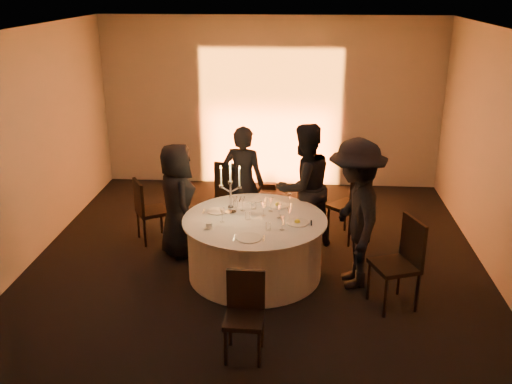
# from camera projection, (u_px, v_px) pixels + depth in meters

# --- Properties ---
(floor) EXTENTS (7.00, 7.00, 0.00)m
(floor) POSITION_uv_depth(u_px,v_px,m) (255.00, 274.00, 7.33)
(floor) COLOR black
(floor) RESTS_ON ground
(ceiling) EXTENTS (7.00, 7.00, 0.00)m
(ceiling) POSITION_uv_depth(u_px,v_px,m) (255.00, 33.00, 6.28)
(ceiling) COLOR silver
(ceiling) RESTS_ON wall_back
(wall_back) EXTENTS (7.00, 0.00, 7.00)m
(wall_back) POSITION_uv_depth(u_px,v_px,m) (271.00, 103.00, 10.07)
(wall_back) COLOR beige
(wall_back) RESTS_ON floor
(wall_front) EXTENTS (7.00, 0.00, 7.00)m
(wall_front) POSITION_uv_depth(u_px,v_px,m) (210.00, 332.00, 3.54)
(wall_front) COLOR beige
(wall_front) RESTS_ON floor
(wall_left) EXTENTS (0.00, 7.00, 7.00)m
(wall_left) POSITION_uv_depth(u_px,v_px,m) (12.00, 157.00, 7.02)
(wall_left) COLOR beige
(wall_left) RESTS_ON floor
(uplighter_fixture) EXTENTS (0.25, 0.12, 0.10)m
(uplighter_fixture) POSITION_uv_depth(u_px,v_px,m) (269.00, 186.00, 10.30)
(uplighter_fixture) COLOR black
(uplighter_fixture) RESTS_ON floor
(banquet_table) EXTENTS (1.80, 1.80, 0.77)m
(banquet_table) POSITION_uv_depth(u_px,v_px,m) (255.00, 247.00, 7.19)
(banquet_table) COLOR black
(banquet_table) RESTS_ON floor
(chair_left) EXTENTS (0.56, 0.56, 0.93)m
(chair_left) POSITION_uv_depth(u_px,v_px,m) (147.00, 207.00, 8.08)
(chair_left) COLOR black
(chair_left) RESTS_ON floor
(chair_back_left) EXTENTS (0.57, 0.57, 1.06)m
(chair_back_left) POSITION_uv_depth(u_px,v_px,m) (233.00, 190.00, 8.50)
(chair_back_left) COLOR black
(chair_back_left) RESTS_ON floor
(chair_back_right) EXTENTS (0.65, 0.65, 1.04)m
(chair_back_right) POSITION_uv_depth(u_px,v_px,m) (354.00, 202.00, 8.07)
(chair_back_right) COLOR black
(chair_back_right) RESTS_ON floor
(chair_right) EXTENTS (0.60, 0.60, 1.06)m
(chair_right) POSITION_uv_depth(u_px,v_px,m) (402.00, 258.00, 6.44)
(chair_right) COLOR black
(chair_right) RESTS_ON floor
(chair_front) EXTENTS (0.39, 0.39, 0.88)m
(chair_front) POSITION_uv_depth(u_px,v_px,m) (245.00, 310.00, 5.63)
(chair_front) COLOR black
(chair_front) RESTS_ON floor
(guest_left) EXTENTS (0.78, 0.90, 1.56)m
(guest_left) POSITION_uv_depth(u_px,v_px,m) (177.00, 200.00, 7.62)
(guest_left) COLOR black
(guest_left) RESTS_ON floor
(guest_back_left) EXTENTS (0.67, 0.52, 1.66)m
(guest_back_left) POSITION_uv_depth(u_px,v_px,m) (243.00, 182.00, 8.15)
(guest_back_left) COLOR black
(guest_back_left) RESTS_ON floor
(guest_back_right) EXTENTS (1.09, 1.04, 1.78)m
(guest_back_right) POSITION_uv_depth(u_px,v_px,m) (304.00, 187.00, 7.79)
(guest_back_right) COLOR black
(guest_back_right) RESTS_ON floor
(guest_right) EXTENTS (0.81, 1.26, 1.85)m
(guest_right) POSITION_uv_depth(u_px,v_px,m) (355.00, 214.00, 6.80)
(guest_right) COLOR black
(guest_right) RESTS_ON floor
(plate_left) EXTENTS (0.36, 0.25, 0.01)m
(plate_left) POSITION_uv_depth(u_px,v_px,m) (217.00, 211.00, 7.27)
(plate_left) COLOR white
(plate_left) RESTS_ON banquet_table
(plate_back_left) EXTENTS (0.36, 0.24, 0.01)m
(plate_back_left) POSITION_uv_depth(u_px,v_px,m) (253.00, 200.00, 7.64)
(plate_back_left) COLOR white
(plate_back_left) RESTS_ON banquet_table
(plate_back_right) EXTENTS (0.36, 0.27, 0.08)m
(plate_back_right) POSITION_uv_depth(u_px,v_px,m) (278.00, 205.00, 7.45)
(plate_back_right) COLOR white
(plate_back_right) RESTS_ON banquet_table
(plate_right) EXTENTS (0.36, 0.28, 0.08)m
(plate_right) POSITION_uv_depth(u_px,v_px,m) (297.00, 222.00, 6.93)
(plate_right) COLOR white
(plate_right) RESTS_ON banquet_table
(plate_front) EXTENTS (0.36, 0.30, 0.01)m
(plate_front) POSITION_uv_depth(u_px,v_px,m) (249.00, 238.00, 6.52)
(plate_front) COLOR white
(plate_front) RESTS_ON banquet_table
(coffee_cup) EXTENTS (0.11, 0.11, 0.07)m
(coffee_cup) POSITION_uv_depth(u_px,v_px,m) (209.00, 226.00, 6.79)
(coffee_cup) COLOR white
(coffee_cup) RESTS_ON banquet_table
(candelabra) EXTENTS (0.29, 0.14, 0.69)m
(candelabra) POSITION_uv_depth(u_px,v_px,m) (231.00, 195.00, 7.15)
(candelabra) COLOR silver
(candelabra) RESTS_ON banquet_table
(wine_glass_a) EXTENTS (0.07, 0.07, 0.19)m
(wine_glass_a) POSITION_uv_depth(u_px,v_px,m) (289.00, 197.00, 7.37)
(wine_glass_a) COLOR white
(wine_glass_a) RESTS_ON banquet_table
(wine_glass_b) EXTENTS (0.07, 0.07, 0.19)m
(wine_glass_b) POSITION_uv_depth(u_px,v_px,m) (289.00, 211.00, 6.93)
(wine_glass_b) COLOR white
(wine_glass_b) RESTS_ON banquet_table
(wine_glass_c) EXTENTS (0.07, 0.07, 0.19)m
(wine_glass_c) POSITION_uv_depth(u_px,v_px,m) (282.00, 219.00, 6.70)
(wine_glass_c) COLOR white
(wine_glass_c) RESTS_ON banquet_table
(wine_glass_d) EXTENTS (0.07, 0.07, 0.19)m
(wine_glass_d) POSITION_uv_depth(u_px,v_px,m) (243.00, 201.00, 7.26)
(wine_glass_d) COLOR white
(wine_glass_d) RESTS_ON banquet_table
(wine_glass_e) EXTENTS (0.07, 0.07, 0.19)m
(wine_glass_e) POSITION_uv_depth(u_px,v_px,m) (222.00, 212.00, 6.91)
(wine_glass_e) COLOR white
(wine_glass_e) RESTS_ON banquet_table
(wine_glass_f) EXTENTS (0.07, 0.07, 0.19)m
(wine_glass_f) POSITION_uv_depth(u_px,v_px,m) (263.00, 206.00, 7.10)
(wine_glass_f) COLOR white
(wine_glass_f) RESTS_ON banquet_table
(wine_glass_g) EXTENTS (0.07, 0.07, 0.19)m
(wine_glass_g) POSITION_uv_depth(u_px,v_px,m) (271.00, 201.00, 7.24)
(wine_glass_g) COLOR white
(wine_glass_g) RESTS_ON banquet_table
(wine_glass_h) EXTENTS (0.07, 0.07, 0.19)m
(wine_glass_h) POSITION_uv_depth(u_px,v_px,m) (235.00, 201.00, 7.26)
(wine_glass_h) COLOR white
(wine_glass_h) RESTS_ON banquet_table
(wine_glass_i) EXTENTS (0.07, 0.07, 0.19)m
(wine_glass_i) POSITION_uv_depth(u_px,v_px,m) (279.00, 208.00, 7.04)
(wine_glass_i) COLOR white
(wine_glass_i) RESTS_ON banquet_table
(tumbler_a) EXTENTS (0.07, 0.07, 0.09)m
(tumbler_a) POSITION_uv_depth(u_px,v_px,m) (248.00, 216.00, 7.03)
(tumbler_a) COLOR white
(tumbler_a) RESTS_ON banquet_table
(tumbler_b) EXTENTS (0.07, 0.07, 0.09)m
(tumbler_b) POSITION_uv_depth(u_px,v_px,m) (235.00, 204.00, 7.39)
(tumbler_b) COLOR white
(tumbler_b) RESTS_ON banquet_table
(tumbler_c) EXTENTS (0.07, 0.07, 0.09)m
(tumbler_c) POSITION_uv_depth(u_px,v_px,m) (268.00, 227.00, 6.73)
(tumbler_c) COLOR white
(tumbler_c) RESTS_ON banquet_table
(tumbler_d) EXTENTS (0.07, 0.07, 0.09)m
(tumbler_d) POSITION_uv_depth(u_px,v_px,m) (254.00, 206.00, 7.35)
(tumbler_d) COLOR white
(tumbler_d) RESTS_ON banquet_table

